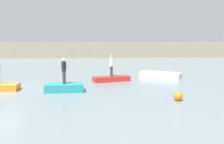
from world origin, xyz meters
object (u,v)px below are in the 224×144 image
Objects in this scene: person_dark_shirt at (64,70)px; mooring_buoy at (178,96)px; rowboat_teal at (64,88)px; person_white_shirt at (111,65)px; rowboat_white at (160,75)px; rowboat_red at (111,79)px.

person_dark_shirt is 7.75m from mooring_buoy.
mooring_buoy is (7.02, -3.06, 0.01)m from rowboat_teal.
mooring_buoy is at bearing -62.93° from person_white_shirt.
rowboat_teal reaches higher than rowboat_white.
person_dark_shirt is 3.17× the size of mooring_buoy.
rowboat_white is 2.09× the size of person_dark_shirt.
rowboat_teal reaches higher than rowboat_red.
person_white_shirt is at bearing -127.63° from rowboat_white.
person_dark_shirt is at bearing -131.32° from person_white_shirt.
rowboat_teal is 0.71× the size of rowboat_white.
mooring_buoy is at bearing -64.12° from rowboat_white.
rowboat_teal is 1.49× the size of person_dark_shirt.
rowboat_white is 2.09× the size of person_white_shirt.
person_dark_shirt reaches higher than mooring_buoy.
rowboat_teal is at bearing -148.94° from rowboat_red.
person_dark_shirt reaches higher than rowboat_red.
person_dark_shirt is at bearing -112.82° from rowboat_white.
mooring_buoy is (3.57, -6.98, 0.06)m from rowboat_red.
person_white_shirt reaches higher than rowboat_red.
person_white_shirt is (-4.52, -1.67, 1.14)m from rowboat_white.
person_white_shirt reaches higher than rowboat_white.
rowboat_teal is at bearing -131.32° from person_white_shirt.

